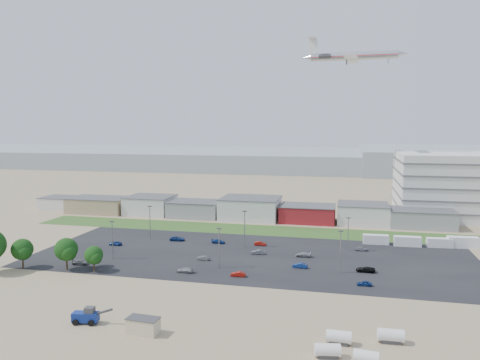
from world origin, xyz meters
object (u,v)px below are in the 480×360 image
(telehandler, at_px, (85,315))
(parked_car_12, at_px, (303,255))
(storage_tank_nw, at_px, (339,337))
(parked_car_3, at_px, (185,270))
(parked_car_13, at_px, (238,274))
(parked_car_8, at_px, (362,249))
(parked_car_1, at_px, (300,265))
(parked_car_2, at_px, (364,283))
(parked_car_10, at_px, (80,262))
(portable_shed, at_px, (143,326))
(parked_car_4, at_px, (203,258))
(parked_car_6, at_px, (218,241))
(parked_car_11, at_px, (260,244))
(parked_car_0, at_px, (366,269))
(parked_car_7, at_px, (258,252))
(airliner, at_px, (354,56))
(parked_car_5, at_px, (115,243))
(parked_car_9, at_px, (177,239))
(box_trailer_a, at_px, (376,239))

(telehandler, relative_size, parked_car_12, 1.71)
(storage_tank_nw, relative_size, parked_car_3, 0.96)
(parked_car_13, bearing_deg, parked_car_8, 134.81)
(parked_car_1, height_order, parked_car_12, parked_car_1)
(parked_car_2, xyz_separation_m, parked_car_10, (-70.81, 0.04, 0.06))
(portable_shed, distance_m, parked_car_1, 49.11)
(parked_car_4, distance_m, parked_car_6, 18.27)
(telehandler, xyz_separation_m, storage_tank_nw, (44.77, 2.12, -0.32))
(parked_car_11, bearing_deg, parked_car_0, -124.09)
(parked_car_6, relative_size, parked_car_7, 1.12)
(airliner, height_order, parked_car_5, airliner)
(parked_car_7, xyz_separation_m, parked_car_12, (12.47, 0.18, 0.01))
(parked_car_1, bearing_deg, storage_tank_nw, 20.73)
(parked_car_8, distance_m, parked_car_13, 42.17)
(parked_car_13, bearing_deg, parked_car_0, 107.97)
(parked_car_10, bearing_deg, portable_shed, -139.61)
(parked_car_1, distance_m, parked_car_6, 33.09)
(telehandler, xyz_separation_m, parked_car_10, (-21.03, 32.21, -0.92))
(storage_tank_nw, distance_m, airliner, 142.72)
(telehandler, bearing_deg, parked_car_8, 43.15)
(portable_shed, xyz_separation_m, parked_car_6, (-4.28, 63.07, -0.79))
(parked_car_9, xyz_separation_m, parked_car_12, (39.89, -9.35, -0.01))
(parked_car_7, distance_m, parked_car_11, 9.64)
(parked_car_5, distance_m, parked_car_12, 55.99)
(parked_car_1, bearing_deg, parked_car_3, -63.48)
(box_trailer_a, relative_size, parked_car_1, 1.95)
(parked_car_9, height_order, parked_car_11, parked_car_9)
(parked_car_13, bearing_deg, parked_car_9, -139.74)
(parked_car_7, distance_m, parked_car_13, 20.26)
(parked_car_3, xyz_separation_m, parked_car_10, (-28.43, -0.01, 0.01))
(parked_car_5, height_order, parked_car_11, parked_car_5)
(box_trailer_a, xyz_separation_m, parked_car_12, (-20.19, -19.14, -0.78))
(airliner, bearing_deg, parked_car_3, -108.71)
(parked_car_8, distance_m, parked_car_10, 77.22)
(parked_car_7, height_order, parked_car_9, parked_car_9)
(portable_shed, xyz_separation_m, airliner, (34.93, 131.52, 62.99))
(parked_car_8, bearing_deg, box_trailer_a, -28.12)
(telehandler, xyz_separation_m, parked_car_0, (50.39, 42.50, -0.90))
(parked_car_2, bearing_deg, parked_car_8, 179.20)
(parked_car_2, distance_m, parked_car_4, 42.71)
(box_trailer_a, height_order, parked_car_7, box_trailer_a)
(telehandler, relative_size, parked_car_13, 2.08)
(parked_car_5, distance_m, parked_car_8, 72.49)
(box_trailer_a, height_order, parked_car_1, box_trailer_a)
(parked_car_0, xyz_separation_m, parked_car_12, (-16.19, 10.01, -0.01))
(airliner, bearing_deg, parked_car_9, -124.36)
(parked_car_0, height_order, parked_car_3, parked_car_0)
(box_trailer_a, distance_m, parked_car_0, 29.44)
(parked_car_7, relative_size, parked_car_10, 0.86)
(telehandler, height_order, parked_car_11, telehandler)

